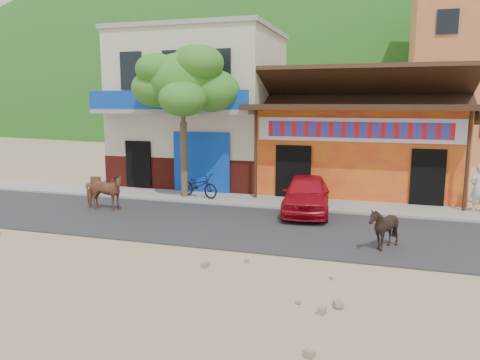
% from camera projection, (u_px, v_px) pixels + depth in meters
% --- Properties ---
extents(ground, '(120.00, 120.00, 0.00)m').
position_uv_depth(ground, '(257.00, 254.00, 12.13)').
color(ground, '#9E825B').
rests_on(ground, ground).
extents(road, '(60.00, 5.00, 0.04)m').
position_uv_depth(road, '(278.00, 229.00, 14.48)').
color(road, '#28282B').
rests_on(road, ground).
extents(sidewalk, '(60.00, 2.00, 0.12)m').
position_uv_depth(sidewalk, '(298.00, 204.00, 17.77)').
color(sidewalk, gray).
rests_on(sidewalk, ground).
extents(dance_club, '(8.00, 6.00, 3.60)m').
position_uv_depth(dance_club, '(360.00, 150.00, 20.66)').
color(dance_club, orange).
rests_on(dance_club, ground).
extents(cafe_building, '(7.00, 6.00, 7.00)m').
position_uv_depth(cafe_building, '(202.00, 110.00, 22.57)').
color(cafe_building, beige).
rests_on(cafe_building, ground).
extents(hillside, '(100.00, 40.00, 24.00)m').
position_uv_depth(hillside, '(370.00, 51.00, 76.06)').
color(hillside, '#194C14').
rests_on(hillside, ground).
extents(tree, '(3.00, 3.00, 6.00)m').
position_uv_depth(tree, '(183.00, 122.00, 18.41)').
color(tree, '#2D721E').
rests_on(tree, sidewalk).
extents(cow_tan, '(1.63, 0.84, 1.34)m').
position_uv_depth(cow_tan, '(104.00, 192.00, 16.77)').
color(cow_tan, brown).
rests_on(cow_tan, road).
extents(cow_dark, '(1.28, 1.21, 1.16)m').
position_uv_depth(cow_dark, '(384.00, 228.00, 12.32)').
color(cow_dark, black).
rests_on(cow_dark, road).
extents(red_car, '(2.02, 4.07, 1.33)m').
position_uv_depth(red_car, '(306.00, 194.00, 16.39)').
color(red_car, '#AB0C19').
rests_on(red_car, road).
extents(scooter, '(1.92, 1.11, 0.95)m').
position_uv_depth(scooter, '(199.00, 185.00, 18.68)').
color(scooter, black).
rests_on(scooter, sidewalk).
extents(pedestrian, '(0.72, 0.61, 1.66)m').
position_uv_depth(pedestrian, '(478.00, 188.00, 16.20)').
color(pedestrian, silver).
rests_on(pedestrian, sidewalk).
extents(cafe_chair_left, '(0.52, 0.52, 1.01)m').
position_uv_depth(cafe_chair_left, '(93.00, 178.00, 20.29)').
color(cafe_chair_left, '#492F18').
rests_on(cafe_chair_left, sidewalk).
extents(cafe_chair_right, '(0.48, 0.48, 0.99)m').
position_uv_depth(cafe_chair_right, '(93.00, 180.00, 19.86)').
color(cafe_chair_right, '#453017').
rests_on(cafe_chair_right, sidewalk).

